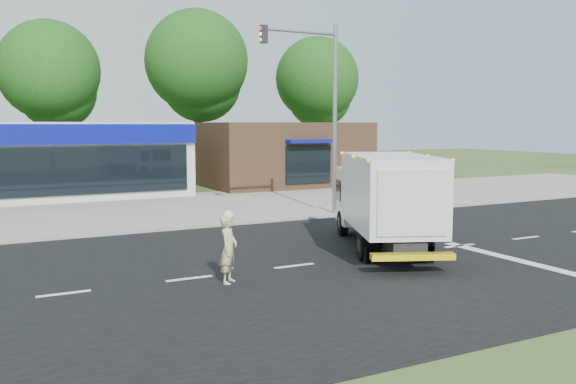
# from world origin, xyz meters

# --- Properties ---
(ground) EXTENTS (120.00, 120.00, 0.00)m
(ground) POSITION_xyz_m (0.00, 0.00, 0.00)
(ground) COLOR #385123
(ground) RESTS_ON ground
(road_asphalt) EXTENTS (60.00, 14.00, 0.02)m
(road_asphalt) POSITION_xyz_m (0.00, 0.00, 0.00)
(road_asphalt) COLOR black
(road_asphalt) RESTS_ON ground
(sidewalk) EXTENTS (60.00, 2.40, 0.12)m
(sidewalk) POSITION_xyz_m (0.00, 8.20, 0.06)
(sidewalk) COLOR gray
(sidewalk) RESTS_ON ground
(parking_apron) EXTENTS (60.00, 9.00, 0.02)m
(parking_apron) POSITION_xyz_m (0.00, 14.00, 0.01)
(parking_apron) COLOR gray
(parking_apron) RESTS_ON ground
(lane_markings) EXTENTS (55.20, 7.00, 0.01)m
(lane_markings) POSITION_xyz_m (1.35, -1.35, 0.02)
(lane_markings) COLOR silver
(lane_markings) RESTS_ON road_asphalt
(ems_box_truck) EXTENTS (4.57, 7.03, 3.00)m
(ems_box_truck) POSITION_xyz_m (0.49, 0.64, 1.73)
(ems_box_truck) COLOR black
(ems_box_truck) RESTS_ON ground
(emergency_worker) EXTENTS (0.71, 0.73, 1.81)m
(emergency_worker) POSITION_xyz_m (-5.25, -0.82, 0.89)
(emergency_worker) COLOR #CCBE88
(emergency_worker) RESTS_ON ground
(retail_strip_mall) EXTENTS (18.00, 6.20, 4.00)m
(retail_strip_mall) POSITION_xyz_m (-9.00, 19.93, 2.01)
(retail_strip_mall) COLOR beige
(retail_strip_mall) RESTS_ON ground
(brown_storefront) EXTENTS (10.00, 6.70, 4.00)m
(brown_storefront) POSITION_xyz_m (7.00, 19.98, 2.00)
(brown_storefront) COLOR #382316
(brown_storefront) RESTS_ON ground
(traffic_signal_pole) EXTENTS (3.51, 0.25, 8.00)m
(traffic_signal_pole) POSITION_xyz_m (2.35, 7.60, 4.92)
(traffic_signal_pole) COLOR gray
(traffic_signal_pole) RESTS_ON ground
(background_trees) EXTENTS (36.77, 7.39, 12.10)m
(background_trees) POSITION_xyz_m (-0.85, 28.16, 7.38)
(background_trees) COLOR #332114
(background_trees) RESTS_ON ground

